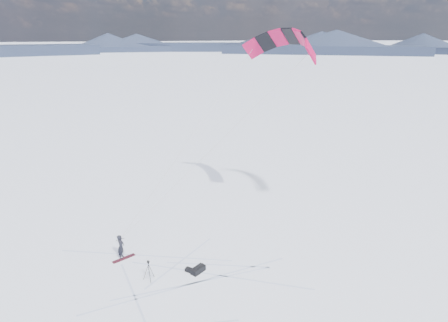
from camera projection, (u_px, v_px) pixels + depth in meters
name	position (u px, v px, depth m)	size (l,w,h in m)	color
ground	(140.00, 280.00, 22.51)	(1800.00, 1800.00, 0.00)	white
horizon_hills	(135.00, 218.00, 21.18)	(704.84, 706.81, 9.71)	#192330
snow_tracks	(135.00, 288.00, 21.80)	(17.62, 14.39, 0.01)	#ABB8D9
snowkiter	(122.00, 258.00, 24.80)	(0.61, 0.40, 1.67)	black
snowboard	(124.00, 258.00, 24.67)	(1.56, 0.29, 0.04)	maroon
tripod	(149.00, 268.00, 22.27)	(0.70, 0.62, 1.32)	black
gear_bag_a	(198.00, 270.00, 23.21)	(1.06, 0.86, 0.43)	black
gear_bag_b	(190.00, 270.00, 23.27)	(0.63, 0.66, 0.28)	black
power_kite	(285.00, 43.00, 27.39)	(14.57, 7.21, 13.15)	#BE0C42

